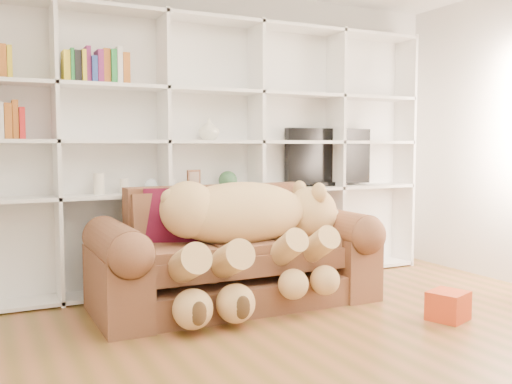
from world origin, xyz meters
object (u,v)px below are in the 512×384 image
gift_box (448,306)px  tv (328,158)px  sofa (234,260)px  teddy_bear (247,226)px

gift_box → tv: (0.13, 1.78, 1.04)m
sofa → teddy_bear: size_ratio=1.34×
sofa → teddy_bear: teddy_bear is taller
gift_box → tv: 2.07m
teddy_bear → tv: bearing=29.0°
teddy_bear → sofa: bearing=93.9°
sofa → gift_box: size_ratio=8.50×
sofa → gift_box: sofa is taller
sofa → tv: size_ratio=2.29×
teddy_bear → tv: tv is taller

